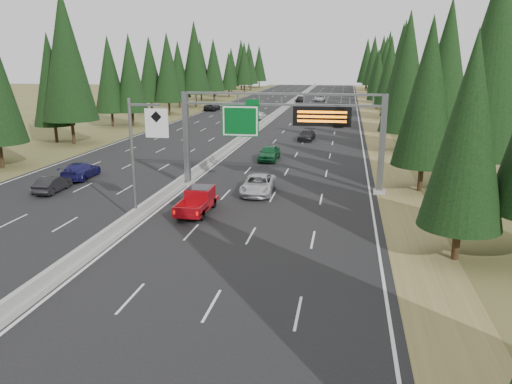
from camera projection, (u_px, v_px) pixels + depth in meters
road at (267, 122)px, 85.30m from camera, size 32.00×260.00×0.08m
shoulder_right at (374, 124)px, 82.23m from camera, size 3.60×260.00×0.06m
shoulder_left at (168, 120)px, 88.37m from camera, size 3.60×260.00×0.06m
median_barrier at (267, 120)px, 85.20m from camera, size 0.70×260.00×0.85m
sign_gantry at (289, 126)px, 39.51m from camera, size 16.75×0.98×7.80m
hov_sign_pole at (140, 152)px, 31.66m from camera, size 2.80×0.50×8.00m
tree_row_right at (414, 65)px, 70.28m from camera, size 12.24×239.63×18.86m
tree_row_left at (115, 67)px, 76.69m from camera, size 11.90×240.15×19.00m
silver_minivan at (258, 185)px, 39.56m from camera, size 2.54×5.25×1.44m
red_pickup at (199, 199)px, 34.80m from camera, size 1.81×5.08×1.66m
car_ahead_green at (269, 153)px, 52.60m from camera, size 2.02×4.71×1.59m
car_ahead_dkred at (339, 121)px, 79.64m from camera, size 1.74×4.63×1.51m
car_ahead_dkgrey at (307, 135)px, 65.66m from camera, size 2.28×4.70×1.32m
car_ahead_white at (320, 98)px, 127.36m from camera, size 2.76×5.53×1.50m
car_ahead_far at (300, 99)px, 125.90m from camera, size 1.81×4.28×1.45m
car_onc_near at (53, 184)px, 39.98m from camera, size 1.60×4.05×1.31m
car_onc_blue at (81, 170)px, 44.52m from camera, size 2.42×5.18×1.46m
car_onc_white at (261, 115)px, 88.75m from camera, size 1.95×4.18×1.38m
car_onc_far at (212, 107)px, 104.39m from camera, size 2.75×5.67×1.55m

